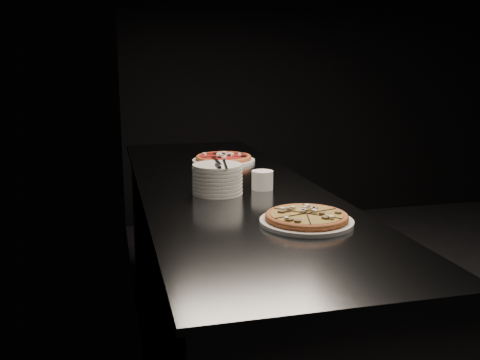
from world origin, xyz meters
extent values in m
cube|color=black|center=(-2.50, 0.00, 1.40)|extent=(0.02, 5.00, 2.80)
cube|color=black|center=(0.00, 2.50, 1.40)|extent=(5.00, 0.02, 2.80)
cube|color=#585B60|center=(-2.13, 0.00, 0.45)|extent=(0.70, 2.40, 0.90)
cube|color=#585B60|center=(-2.13, 0.00, 0.91)|extent=(0.74, 2.44, 0.02)
cylinder|color=white|center=(-2.01, -0.63, 0.93)|extent=(0.30, 0.30, 0.01)
cylinder|color=#C76E3B|center=(-2.01, -0.63, 0.94)|extent=(0.32, 0.32, 0.01)
torus|color=#C76E3B|center=(-2.01, -0.63, 0.95)|extent=(0.33, 0.33, 0.02)
cylinder|color=gold|center=(-2.01, -0.63, 0.95)|extent=(0.29, 0.29, 0.01)
cylinder|color=white|center=(-2.03, 0.50, 0.93)|extent=(0.32, 0.32, 0.02)
cylinder|color=#C76E3B|center=(-2.03, 0.50, 0.94)|extent=(0.37, 0.37, 0.01)
torus|color=#C76E3B|center=(-2.03, 0.50, 0.95)|extent=(0.37, 0.37, 0.02)
cylinder|color=#AF1C19|center=(-2.03, 0.50, 0.95)|extent=(0.32, 0.32, 0.01)
cylinder|color=white|center=(-2.20, -0.15, 0.93)|extent=(0.19, 0.19, 0.01)
cylinder|color=white|center=(-2.20, -0.15, 0.94)|extent=(0.19, 0.19, 0.01)
cylinder|color=white|center=(-2.20, -0.15, 0.96)|extent=(0.19, 0.19, 0.01)
cylinder|color=white|center=(-2.20, -0.15, 0.97)|extent=(0.19, 0.19, 0.01)
cylinder|color=white|center=(-2.20, -0.15, 0.99)|extent=(0.19, 0.19, 0.01)
cylinder|color=white|center=(-2.20, -0.15, 1.00)|extent=(0.19, 0.19, 0.01)
cylinder|color=white|center=(-2.20, -0.15, 1.02)|extent=(0.19, 0.19, 0.01)
cylinder|color=white|center=(-2.20, -0.15, 1.03)|extent=(0.19, 0.19, 0.01)
cube|color=#B8BCC0|center=(-2.19, -0.11, 1.04)|extent=(0.02, 0.13, 0.00)
cube|color=black|center=(-2.21, -0.21, 1.04)|extent=(0.02, 0.08, 0.01)
cube|color=#B8BCC0|center=(-2.17, -0.16, 1.04)|extent=(0.08, 0.19, 0.00)
cylinder|color=silver|center=(-2.01, -0.13, 0.96)|extent=(0.09, 0.09, 0.08)
cylinder|color=black|center=(-2.01, -0.13, 0.99)|extent=(0.07, 0.07, 0.01)
camera|label=1|loc=(-2.61, -2.17, 1.42)|focal=40.00mm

